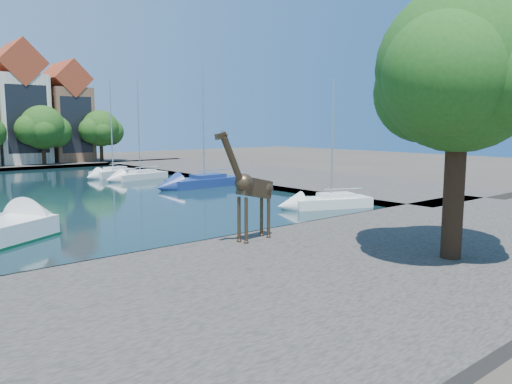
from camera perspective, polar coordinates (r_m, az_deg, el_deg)
ground at (r=22.69m, az=-9.46°, el=-7.23°), size 160.00×160.00×0.00m
water_basin at (r=44.72m, az=-25.27°, el=-0.43°), size 38.00×50.00×0.08m
near_quay at (r=17.19m, az=2.69°, el=-11.17°), size 50.00×14.00×0.50m
right_quay at (r=56.34m, az=0.09°, el=2.06°), size 14.00×52.00×0.50m
plane_tree at (r=21.21m, az=22.46°, el=12.18°), size 8.32×6.40×10.62m
townhouse_east_mid at (r=77.48m, az=-25.59°, el=8.68°), size 6.43×9.18×16.65m
townhouse_east_end at (r=79.35m, az=-20.96°, el=8.16°), size 5.44×9.18×14.43m
far_tree_east at (r=72.60m, az=-23.13°, el=6.66°), size 7.54×5.80×7.84m
far_tree_far_east at (r=75.31m, az=-17.27°, el=6.83°), size 6.76×5.20×7.36m
giraffe_statue at (r=22.68m, az=-0.59°, el=0.50°), size 3.50×0.94×5.01m
sailboat_right_a at (r=35.09m, az=8.60°, el=-0.89°), size 5.84×3.93×8.77m
sailboat_right_b at (r=46.65m, az=-5.93°, el=1.38°), size 7.20×2.81×11.04m
sailboat_right_c at (r=54.11m, az=-13.10°, el=2.00°), size 6.22×3.25×10.28m
sailboat_right_d at (r=57.26m, az=-16.02°, el=2.29°), size 5.68×3.83×10.41m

